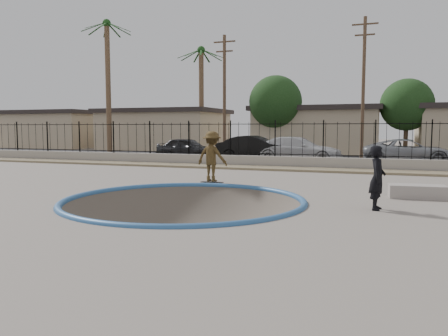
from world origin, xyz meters
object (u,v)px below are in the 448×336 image
at_px(car_a, 187,148).
at_px(car_c, 298,150).
at_px(car_d, 409,151).
at_px(car_b, 256,149).
at_px(concrete_ledge, 417,192).
at_px(videographer, 377,178).
at_px(skateboard, 212,182).
at_px(skater, 212,159).

relative_size(car_a, car_c, 0.79).
bearing_deg(car_d, car_b, 100.15).
height_order(concrete_ledge, car_b, car_b).
bearing_deg(videographer, car_d, -1.12).
bearing_deg(videographer, skateboard, 64.76).
relative_size(skateboard, car_a, 0.21).
height_order(car_c, car_d, car_c).
height_order(concrete_ledge, car_a, car_a).
distance_m(skateboard, videographer, 6.83).
bearing_deg(car_b, skateboard, -173.26).
height_order(skateboard, car_c, car_c).
xyz_separation_m(concrete_ledge, car_c, (-5.72, 11.54, 0.60)).
bearing_deg(car_c, skateboard, 177.29).
height_order(videographer, concrete_ledge, videographer).
relative_size(skater, skateboard, 2.14).
relative_size(skater, car_c, 0.35).
bearing_deg(videographer, car_b, 31.86).
bearing_deg(skateboard, car_a, 116.15).
height_order(car_a, car_d, car_a).
distance_m(videographer, car_b, 15.66).
xyz_separation_m(skater, videographer, (5.89, -3.38, -0.11)).
height_order(skater, car_c, skater).
distance_m(car_a, car_b, 4.99).
xyz_separation_m(skater, concrete_ledge, (7.01, -1.00, -0.74)).
bearing_deg(concrete_ledge, car_a, 137.08).
bearing_deg(car_c, car_d, -71.17).
distance_m(skateboard, car_b, 10.64).
height_order(skateboard, car_a, car_a).
xyz_separation_m(car_b, car_c, (2.57, 0.00, -0.02)).
bearing_deg(car_b, skater, -173.26).
bearing_deg(car_c, car_b, 94.26).
bearing_deg(skateboard, car_c, 80.37).
bearing_deg(car_c, concrete_ledge, -149.36).
bearing_deg(car_d, videographer, 174.06).
bearing_deg(car_a, skater, -150.08).
height_order(car_b, car_d, car_b).
distance_m(skater, car_d, 14.24).
bearing_deg(skater, car_b, -74.88).
relative_size(videographer, car_a, 0.40).
relative_size(videographer, concrete_ledge, 1.04).
bearing_deg(car_d, skater, 148.25).
bearing_deg(car_b, concrete_ledge, -144.49).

